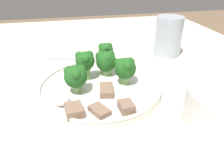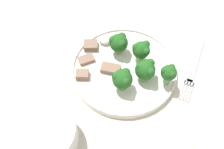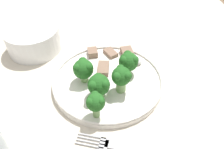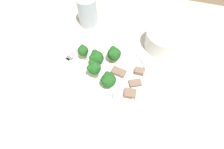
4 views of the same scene
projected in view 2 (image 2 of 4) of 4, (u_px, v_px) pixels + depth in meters
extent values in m
cube|color=beige|center=(143.00, 83.00, 0.66)|extent=(1.27, 1.03, 0.03)
cylinder|color=brown|center=(13.00, 32.00, 1.23)|extent=(0.06, 0.06, 0.68)
cylinder|color=white|center=(124.00, 70.00, 0.66)|extent=(0.26, 0.26, 0.01)
torus|color=white|center=(124.00, 68.00, 0.65)|extent=(0.26, 0.26, 0.01)
cube|color=#B2B2B7|center=(196.00, 60.00, 0.68)|extent=(0.06, 0.14, 0.00)
cube|color=#B2B2B7|center=(189.00, 82.00, 0.64)|extent=(0.03, 0.02, 0.00)
cube|color=#B2B2B7|center=(182.00, 90.00, 0.63)|extent=(0.02, 0.05, 0.00)
cube|color=#B2B2B7|center=(185.00, 91.00, 0.63)|extent=(0.02, 0.05, 0.00)
cube|color=#B2B2B7|center=(188.00, 91.00, 0.63)|extent=(0.02, 0.05, 0.00)
cube|color=#B2B2B7|center=(191.00, 92.00, 0.63)|extent=(0.02, 0.05, 0.00)
cylinder|color=white|center=(42.00, 135.00, 0.54)|extent=(0.15, 0.15, 0.07)
cylinder|color=white|center=(42.00, 136.00, 0.54)|extent=(0.12, 0.12, 0.05)
cylinder|color=#7FA866|center=(122.00, 85.00, 0.61)|extent=(0.02, 0.02, 0.02)
sphere|color=#215B1E|center=(122.00, 79.00, 0.59)|extent=(0.05, 0.05, 0.05)
sphere|color=#215B1E|center=(116.00, 76.00, 0.58)|extent=(0.02, 0.02, 0.02)
sphere|color=#215B1E|center=(126.00, 82.00, 0.58)|extent=(0.02, 0.02, 0.02)
sphere|color=#215B1E|center=(126.00, 72.00, 0.59)|extent=(0.02, 0.02, 0.02)
cylinder|color=#7FA866|center=(140.00, 57.00, 0.65)|extent=(0.02, 0.02, 0.03)
sphere|color=#215B1E|center=(141.00, 50.00, 0.63)|extent=(0.04, 0.04, 0.04)
sphere|color=#215B1E|center=(136.00, 47.00, 0.62)|extent=(0.02, 0.02, 0.02)
sphere|color=#215B1E|center=(144.00, 51.00, 0.61)|extent=(0.02, 0.02, 0.02)
sphere|color=#215B1E|center=(144.00, 44.00, 0.63)|extent=(0.02, 0.02, 0.02)
cylinder|color=#7FA866|center=(146.00, 76.00, 0.63)|extent=(0.02, 0.02, 0.02)
sphere|color=#215B1E|center=(147.00, 70.00, 0.61)|extent=(0.05, 0.05, 0.05)
sphere|color=#215B1E|center=(141.00, 67.00, 0.60)|extent=(0.02, 0.02, 0.02)
sphere|color=#215B1E|center=(150.00, 72.00, 0.59)|extent=(0.02, 0.02, 0.02)
sphere|color=#215B1E|center=(150.00, 63.00, 0.61)|extent=(0.02, 0.02, 0.02)
cylinder|color=#7FA866|center=(167.00, 79.00, 0.62)|extent=(0.01, 0.01, 0.03)
sphere|color=#215B1E|center=(169.00, 73.00, 0.60)|extent=(0.04, 0.04, 0.04)
sphere|color=#215B1E|center=(164.00, 70.00, 0.59)|extent=(0.02, 0.02, 0.02)
sphere|color=#215B1E|center=(172.00, 74.00, 0.58)|extent=(0.02, 0.02, 0.02)
sphere|color=#215B1E|center=(172.00, 67.00, 0.59)|extent=(0.02, 0.02, 0.02)
cylinder|color=#7FA866|center=(119.00, 49.00, 0.67)|extent=(0.02, 0.02, 0.02)
sphere|color=#215B1E|center=(119.00, 43.00, 0.65)|extent=(0.05, 0.05, 0.05)
sphere|color=#215B1E|center=(113.00, 40.00, 0.64)|extent=(0.02, 0.02, 0.02)
sphere|color=#215B1E|center=(121.00, 44.00, 0.63)|extent=(0.02, 0.02, 0.02)
sphere|color=#215B1E|center=(122.00, 37.00, 0.65)|extent=(0.02, 0.02, 0.02)
cube|color=#846651|center=(111.00, 69.00, 0.64)|extent=(0.05, 0.03, 0.01)
cube|color=#846651|center=(82.00, 75.00, 0.63)|extent=(0.03, 0.03, 0.02)
cube|color=#846651|center=(86.00, 59.00, 0.66)|extent=(0.05, 0.04, 0.01)
cube|color=#846651|center=(91.00, 45.00, 0.68)|extent=(0.04, 0.03, 0.02)
ellipsoid|color=white|center=(105.00, 40.00, 0.69)|extent=(0.03, 0.03, 0.02)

